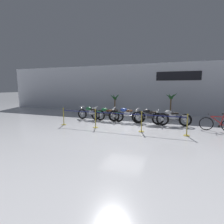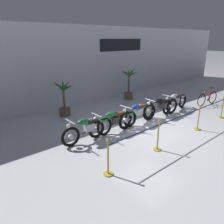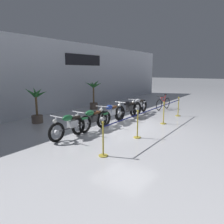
# 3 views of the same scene
# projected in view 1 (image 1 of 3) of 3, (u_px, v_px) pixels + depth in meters

# --- Properties ---
(ground_plane) EXTENTS (120.00, 120.00, 0.00)m
(ground_plane) POSITION_uv_depth(u_px,v_px,m) (124.00, 125.00, 10.62)
(ground_plane) COLOR silver
(back_wall) EXTENTS (28.00, 0.29, 4.20)m
(back_wall) POSITION_uv_depth(u_px,v_px,m) (141.00, 89.00, 15.07)
(back_wall) COLOR silver
(back_wall) RESTS_ON ground
(motorcycle_green_0) EXTENTS (2.13, 0.62, 0.93)m
(motorcycle_green_0) POSITION_uv_depth(u_px,v_px,m) (91.00, 113.00, 12.15)
(motorcycle_green_0) COLOR black
(motorcycle_green_0) RESTS_ON ground
(motorcycle_green_1) EXTENTS (2.37, 0.62, 0.92)m
(motorcycle_green_1) POSITION_uv_depth(u_px,v_px,m) (107.00, 114.00, 11.70)
(motorcycle_green_1) COLOR black
(motorcycle_green_1) RESTS_ON ground
(motorcycle_blue_2) EXTENTS (2.43, 0.63, 0.96)m
(motorcycle_blue_2) POSITION_uv_depth(u_px,v_px,m) (126.00, 115.00, 11.24)
(motorcycle_blue_2) COLOR black
(motorcycle_blue_2) RESTS_ON ground
(motorcycle_black_3) EXTENTS (2.31, 0.62, 0.96)m
(motorcycle_black_3) POSITION_uv_depth(u_px,v_px,m) (149.00, 117.00, 10.65)
(motorcycle_black_3) COLOR black
(motorcycle_black_3) RESTS_ON ground
(motorcycle_silver_4) EXTENTS (2.28, 0.62, 0.95)m
(motorcycle_silver_4) POSITION_uv_depth(u_px,v_px,m) (171.00, 118.00, 10.29)
(motorcycle_silver_4) COLOR black
(motorcycle_silver_4) RESTS_ON ground
(bicycle) EXTENTS (1.70, 0.48, 0.95)m
(bicycle) POSITION_uv_depth(u_px,v_px,m) (217.00, 124.00, 9.00)
(bicycle) COLOR black
(bicycle) RESTS_ON ground
(potted_palm_left_of_row) EXTENTS (0.94, 1.10, 1.90)m
(potted_palm_left_of_row) POSITION_uv_depth(u_px,v_px,m) (171.00, 106.00, 13.21)
(potted_palm_left_of_row) COLOR brown
(potted_palm_left_of_row) RESTS_ON ground
(potted_palm_right_of_row) EXTENTS (0.87, 1.00, 1.75)m
(potted_palm_right_of_row) POSITION_uv_depth(u_px,v_px,m) (115.00, 105.00, 14.61)
(potted_palm_right_of_row) COLOR brown
(potted_palm_right_of_row) RESTS_ON ground
(stanchion_far_left) EXTENTS (6.95, 0.28, 1.05)m
(stanchion_far_left) POSITION_uv_depth(u_px,v_px,m) (97.00, 116.00, 9.73)
(stanchion_far_left) COLOR gold
(stanchion_far_left) RESTS_ON ground
(stanchion_mid_left) EXTENTS (0.28, 0.28, 1.05)m
(stanchion_mid_left) POSITION_uv_depth(u_px,v_px,m) (96.00, 121.00, 9.80)
(stanchion_mid_left) COLOR gold
(stanchion_mid_left) RESTS_ON ground
(stanchion_mid_right) EXTENTS (0.28, 0.28, 1.05)m
(stanchion_mid_right) POSITION_uv_depth(u_px,v_px,m) (141.00, 125.00, 8.91)
(stanchion_mid_right) COLOR gold
(stanchion_mid_right) RESTS_ON ground
(stanchion_far_right) EXTENTS (0.28, 0.28, 1.05)m
(stanchion_far_right) POSITION_uv_depth(u_px,v_px,m) (187.00, 128.00, 8.17)
(stanchion_far_right) COLOR gold
(stanchion_far_right) RESTS_ON ground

